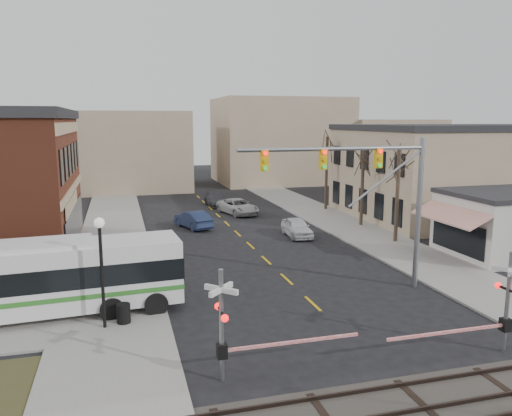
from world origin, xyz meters
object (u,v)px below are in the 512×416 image
Objects in this scene: street_lamp at (101,251)px; car_c at (238,207)px; transit_bus at (33,279)px; car_a at (297,227)px; pedestrian_far at (110,273)px; car_b at (193,219)px; rr_crossing_west at (234,326)px; car_d at (216,199)px; traffic_signal_mast at (373,183)px; rr_crossing_east at (498,304)px; pedestrian_near at (137,283)px; trash_bin at (124,313)px.

street_lamp is 0.93× the size of car_c.
street_lamp reaches higher than transit_bus.
car_a is 16.48m from pedestrian_far.
rr_crossing_west is at bearing 66.06° from car_b.
car_b reaches higher than car_a.
street_lamp is 1.15× the size of car_a.
car_c is (14.80, 22.67, -1.18)m from transit_bus.
pedestrian_far reaches higher than car_d.
car_b is (9.72, 17.47, -1.16)m from transit_bus.
traffic_signal_mast is at bearing 6.25° from street_lamp.
car_d is (13.66, 27.87, -1.23)m from transit_bus.
car_d is at bearing 96.24° from rr_crossing_east.
transit_bus is at bearing 124.77° from pedestrian_near.
car_b is 0.86× the size of car_c.
rr_crossing_west is at bearing -45.41° from transit_bus.
rr_crossing_east is at bearing -61.05° from pedestrian_far.
transit_bus is 15.55× the size of trash_bin.
street_lamp is 5.95m from pedestrian_far.
traffic_signal_mast is 13.56m from street_lamp.
car_b is (-7.30, 5.20, 0.02)m from car_a.
transit_bus is at bearing 145.97° from street_lamp.
car_c is at bearing -3.12° from pedestrian_near.
rr_crossing_east is 26.99m from car_b.
pedestrian_near reaches higher than car_a.
street_lamp reaches higher than pedestrian_near.
rr_crossing_west is 1.17× the size of street_lamp.
rr_crossing_west is (-8.87, -6.98, -3.77)m from traffic_signal_mast.
rr_crossing_west and rr_crossing_east have the same top height.
rr_crossing_west is 25.18m from car_b.
car_d is at bearing 63.89° from transit_bus.
transit_bus is at bearing -138.85° from car_c.
traffic_signal_mast is 13.83m from car_a.
traffic_signal_mast reaches higher than car_d.
car_b is at bearing 43.09° from pedestrian_far.
car_a is 2.44× the size of pedestrian_near.
street_lamp is (-14.57, 6.25, 1.54)m from rr_crossing_east.
pedestrian_far is (-0.64, 5.05, 0.36)m from trash_bin.
rr_crossing_west is (7.47, -7.58, 0.07)m from transit_bus.
traffic_signal_mast is at bearing -2.10° from transit_bus.
car_b is (6.67, 19.53, -2.77)m from street_lamp.
street_lamp is at bearing 52.32° from car_b.
pedestrian_near is at bearing 172.25° from traffic_signal_mast.
pedestrian_near reaches higher than car_c.
rr_crossing_west is 36.01m from car_d.
transit_bus is 27.10m from car_c.
car_d is 28.37m from pedestrian_near.
traffic_signal_mast is at bearing 5.31° from trash_bin.
pedestrian_far is (-13.14, 3.89, -4.84)m from traffic_signal_mast.
rr_crossing_east is 1.26× the size of car_b.
traffic_signal_mast is 19.89m from car_b.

